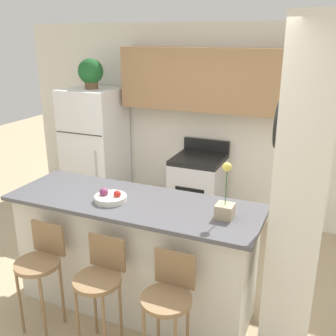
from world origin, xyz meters
TOP-DOWN VIEW (x-y plane):
  - ground_plane at (0.00, 0.00)m, footprint 14.00×14.00m
  - wall_back at (0.11, 2.14)m, footprint 5.60×0.38m
  - pillar_right at (1.34, 0.02)m, footprint 0.38×0.32m
  - counter_bar at (0.00, 0.00)m, footprint 2.21×0.76m
  - refrigerator at (-1.57, 1.81)m, footprint 0.75×0.74m
  - stove_range at (-0.04, 1.86)m, footprint 0.63×0.66m
  - bar_stool_left at (-0.57, -0.55)m, footprint 0.37×0.37m
  - bar_stool_mid at (0.00, -0.55)m, footprint 0.37×0.37m
  - bar_stool_right at (0.57, -0.55)m, footprint 0.37×0.37m
  - potted_plant_on_fridge at (-1.57, 1.81)m, footprint 0.34×0.34m
  - orchid_vase at (0.81, -0.01)m, footprint 0.14×0.14m
  - fruit_bowl at (-0.17, -0.08)m, footprint 0.27×0.27m
  - trash_bin at (-0.98, 1.55)m, footprint 0.28×0.28m

SIDE VIEW (x-z plane):
  - ground_plane at x=0.00m, z-range 0.00..0.00m
  - trash_bin at x=-0.98m, z-range 0.00..0.38m
  - stove_range at x=-0.04m, z-range -0.07..1.00m
  - counter_bar at x=0.00m, z-range 0.00..1.06m
  - bar_stool_left at x=-0.57m, z-range 0.15..1.08m
  - bar_stool_mid at x=0.00m, z-range 0.15..1.08m
  - bar_stool_right at x=0.57m, z-range 0.15..1.08m
  - refrigerator at x=-1.57m, z-range 0.00..1.70m
  - fruit_bowl at x=-0.17m, z-range 1.03..1.14m
  - orchid_vase at x=0.81m, z-range 0.94..1.39m
  - pillar_right at x=1.34m, z-range 0.01..2.56m
  - wall_back at x=0.11m, z-range 0.26..2.81m
  - potted_plant_on_fridge at x=-1.57m, z-range 1.72..2.12m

